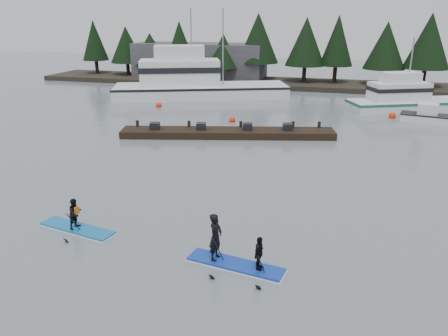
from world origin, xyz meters
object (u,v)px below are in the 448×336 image
(fishing_boat_large, at_px, (196,90))
(paddleboard_solo, at_px, (76,220))
(paddleboard_duo, at_px, (232,250))
(floating_dock, at_px, (228,133))
(fishing_boat_medium, at_px, (407,104))

(fishing_boat_large, distance_m, paddleboard_solo, 31.90)
(paddleboard_solo, bearing_deg, fishing_boat_large, 110.67)
(paddleboard_duo, bearing_deg, floating_dock, 114.49)
(paddleboard_solo, bearing_deg, paddleboard_duo, 3.32)
(fishing_boat_medium, bearing_deg, paddleboard_duo, -130.97)
(paddleboard_solo, bearing_deg, fishing_boat_medium, 72.50)
(paddleboard_solo, distance_m, paddleboard_duo, 7.16)
(fishing_boat_large, bearing_deg, floating_dock, -83.93)
(paddleboard_solo, height_order, paddleboard_duo, paddleboard_duo)
(fishing_boat_large, distance_m, floating_dock, 16.88)
(fishing_boat_large, bearing_deg, paddleboard_solo, -101.28)
(floating_dock, bearing_deg, fishing_boat_medium, 30.87)
(floating_dock, xyz_separation_m, paddleboard_solo, (-2.28, -16.41, 0.19))
(fishing_boat_large, xyz_separation_m, paddleboard_solo, (5.41, -31.43, -0.36))
(floating_dock, xyz_separation_m, paddleboard_duo, (4.82, -17.36, 0.38))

